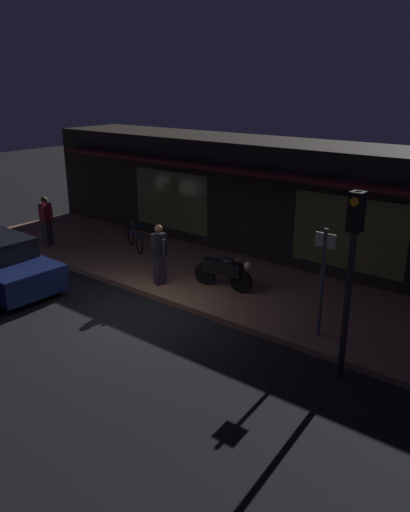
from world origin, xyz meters
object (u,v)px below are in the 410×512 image
at_px(person_photographer, 46,220).
at_px(sign_post, 322,277).
at_px(bicycle_parked, 135,239).
at_px(person_bystander, 159,253).
at_px(traffic_light_pole, 352,255).
at_px(motorcycle, 224,271).

distance_m(person_photographer, sign_post, 9.96).
bearing_deg(sign_post, bicycle_parked, 167.22).
xyz_separation_m(bicycle_parked, person_photographer, (-2.56, -1.53, 0.52)).
distance_m(person_bystander, traffic_light_pole, 5.93).
height_order(bicycle_parked, person_photographer, person_photographer).
distance_m(motorcycle, person_photographer, 6.84).
bearing_deg(person_photographer, person_bystander, -1.72).
relative_size(bicycle_parked, person_bystander, 0.90).
xyz_separation_m(person_photographer, person_bystander, (5.27, -0.16, 0.00)).
xyz_separation_m(person_bystander, traffic_light_pole, (5.66, -1.02, 1.45)).
bearing_deg(motorcycle, person_photographer, -174.21).
relative_size(motorcycle, person_bystander, 1.02).
height_order(person_photographer, traffic_light_pole, traffic_light_pole).
distance_m(sign_post, traffic_light_pole, 1.72).
xyz_separation_m(bicycle_parked, person_bystander, (2.71, -1.69, 0.52)).
relative_size(motorcycle, sign_post, 0.71).
height_order(sign_post, traffic_light_pole, traffic_light_pole).
bearing_deg(sign_post, traffic_light_pole, -46.37).
height_order(person_photographer, person_bystander, same).
bearing_deg(person_bystander, motorcycle, 29.18).
relative_size(person_photographer, sign_post, 0.70).
bearing_deg(person_photographer, bicycle_parked, 30.83).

